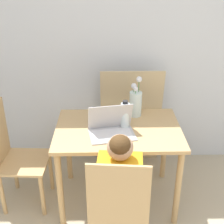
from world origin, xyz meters
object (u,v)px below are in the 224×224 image
Objects in this scene: chair_occupied at (119,213)px; flower_vase at (136,102)px; person_seated at (120,182)px; laptop at (111,127)px; chair_spare at (15,156)px; water_bottle at (124,115)px.

flower_vase is (0.18, 0.92, 0.39)m from chair_occupied.
person_seated is 2.66× the size of laptop.
person_seated is 0.84m from flower_vase.
flower_vase is (0.17, 0.79, 0.23)m from person_seated.
chair_spare is at bearing -27.07° from person_seated.
chair_spare is at bearing -178.76° from water_bottle.
chair_spare is 0.88m from laptop.
person_seated is at bearing -95.88° from water_bottle.
chair_occupied is 2.44× the size of laptop.
water_bottle is at bearing 30.52° from laptop.
flower_vase is at bearing -96.93° from person_seated.
flower_vase reaches higher than chair_occupied.
chair_occupied is 0.79m from water_bottle.
water_bottle is at bearing -116.08° from flower_vase.
chair_spare is 2.63× the size of flower_vase.
chair_occupied is at bearing -125.22° from chair_spare.
person_seated is (0.87, -0.54, 0.16)m from chair_spare.
chair_spare is 2.44× the size of laptop.
laptop is 1.62× the size of water_bottle.
water_bottle is at bearing -90.80° from person_seated.
person_seated is (0.01, 0.13, 0.16)m from chair_occupied.
chair_occupied is 1.00× the size of chair_spare.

